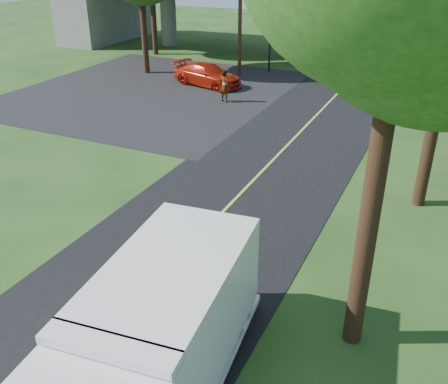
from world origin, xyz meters
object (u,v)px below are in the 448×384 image
Objects in this scene: traffic_signal at (271,27)px; pedestrian at (225,86)px; utility_pole at (240,8)px; step_van at (157,338)px; red_sedan at (207,75)px.

pedestrian is (0.28, -8.29, -2.25)m from traffic_signal.
utility_pole is 1.28× the size of step_van.
red_sedan is (-0.85, -3.34, -3.88)m from utility_pole.
pedestrian is (2.63, -2.95, 0.24)m from red_sedan.
pedestrian is (1.78, -6.29, -3.64)m from utility_pole.
utility_pole is 1.83× the size of red_sedan.
step_van reaches higher than pedestrian.
step_van is 21.61m from pedestrian.
utility_pole reaches higher than red_sedan.
pedestrian reaches higher than red_sedan.
utility_pole is 7.48m from pedestrian.
utility_pole is at bearing -58.03° from pedestrian.
pedestrian is (-7.91, 20.10, -0.60)m from step_van.
step_van is at bearing -141.94° from red_sedan.
step_van is at bearing 127.65° from pedestrian.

